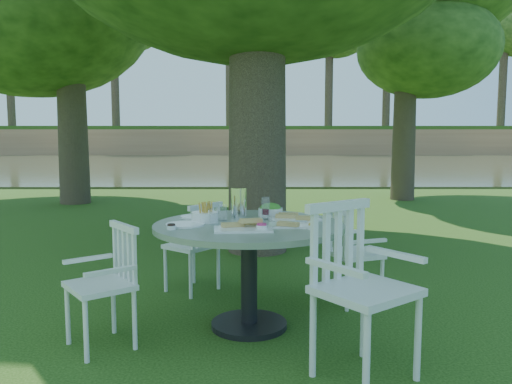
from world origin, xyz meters
TOP-DOWN VIEW (x-y plane):
  - ground at (0.00, 0.00)m, footprint 140.00×140.00m
  - table at (-0.06, -1.27)m, footprint 1.38×1.38m
  - chair_ne at (0.75, -0.74)m, footprint 0.50×0.52m
  - chair_nw at (-0.52, -0.42)m, footprint 0.56×0.56m
  - chair_sw at (-0.98, -1.57)m, footprint 0.55×0.56m
  - chair_se at (0.56, -1.99)m, footprint 0.70×0.69m
  - tableware at (-0.12, -1.17)m, footprint 1.13×0.85m
  - river at (0.00, 23.00)m, footprint 100.00×28.00m
  - far_bank at (0.28, 41.12)m, footprint 100.00×18.00m

SIDE VIEW (x-z plane):
  - ground at x=0.00m, z-range 0.00..0.00m
  - river at x=0.00m, z-range -0.06..0.06m
  - chair_sw at x=-0.98m, z-range 0.07..0.88m
  - chair_nw at x=-0.52m, z-range 0.07..0.89m
  - chair_ne at x=0.75m, z-range 0.07..0.89m
  - chair_se at x=0.56m, z-range 0.09..1.10m
  - table at x=-0.06m, z-range 0.24..1.01m
  - tableware at x=-0.12m, z-range 0.71..0.94m
  - far_bank at x=0.28m, z-range -0.35..14.85m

